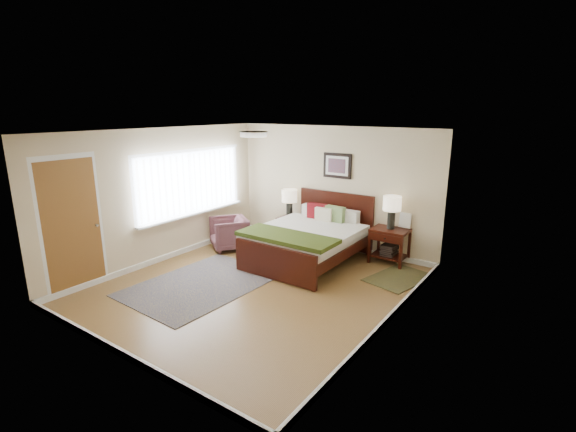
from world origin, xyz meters
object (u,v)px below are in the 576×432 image
object	(u,v)px
bed	(309,235)
armchair	(229,233)
rug_persian	(201,284)
lamp_right	(392,206)
nightstand_left	(289,223)
nightstand_right	(389,243)
lamp_left	(289,198)

from	to	relation	value
bed	armchair	bearing A→B (deg)	-170.75
rug_persian	lamp_right	bearing A→B (deg)	54.14
bed	rug_persian	xyz separation A→B (m)	(-0.89, -1.92, -0.53)
nightstand_left	rug_persian	bearing A→B (deg)	-87.22
rug_persian	bed	bearing A→B (deg)	67.25
nightstand_right	rug_persian	distance (m)	3.51
lamp_left	armchair	world-z (taller)	lamp_left
nightstand_left	lamp_left	bearing A→B (deg)	90.00
rug_persian	armchair	bearing A→B (deg)	120.31
armchair	rug_persian	size ratio (longest dim) A/B	0.30
lamp_left	armchair	distance (m)	1.49
bed	lamp_left	distance (m)	1.39
nightstand_right	armchair	bearing A→B (deg)	-159.84
bed	rug_persian	distance (m)	2.18
bed	armchair	distance (m)	1.80
lamp_left	lamp_right	bearing A→B (deg)	0.00
armchair	bed	bearing A→B (deg)	44.17
lamp_right	armchair	world-z (taller)	lamp_right
nightstand_right	lamp_left	xyz separation A→B (m)	(-2.29, 0.01, 0.56)
nightstand_right	lamp_left	distance (m)	2.36
lamp_left	rug_persian	bearing A→B (deg)	-87.24
armchair	lamp_right	bearing A→B (deg)	55.28
bed	nightstand_right	world-z (taller)	bed
bed	lamp_right	world-z (taller)	lamp_right
armchair	rug_persian	world-z (taller)	armchair
lamp_right	rug_persian	xyz separation A→B (m)	(-2.16, -2.76, -1.09)
nightstand_right	lamp_left	size ratio (longest dim) A/B	1.10
lamp_right	nightstand_right	bearing A→B (deg)	-90.00
lamp_left	rug_persian	distance (m)	2.92
nightstand_right	nightstand_left	bearing A→B (deg)	-179.83
nightstand_left	armchair	xyz separation A→B (m)	(-0.74, -1.11, -0.09)
nightstand_left	nightstand_right	bearing A→B (deg)	0.17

